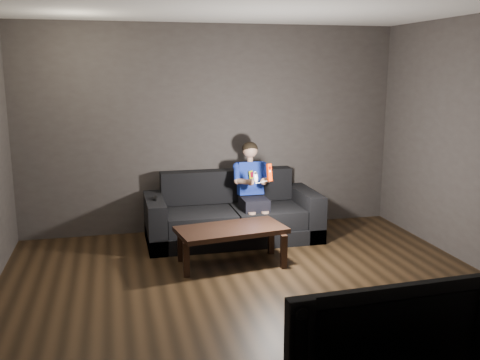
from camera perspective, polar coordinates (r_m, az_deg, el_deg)
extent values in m
plane|color=black|center=(5.07, 2.51, -13.10)|extent=(5.00, 5.00, 0.00)
cube|color=#3D3635|center=(7.07, -2.99, 5.45)|extent=(5.00, 0.04, 2.70)
cube|color=#3D3635|center=(2.43, 19.37, -7.65)|extent=(5.00, 0.04, 2.70)
cube|color=black|center=(6.82, -0.77, -5.60)|extent=(2.16, 0.93, 0.19)
cube|color=black|center=(6.59, -4.26, -4.38)|extent=(0.84, 0.66, 0.23)
cube|color=black|center=(6.77, 2.99, -3.91)|extent=(0.84, 0.66, 0.23)
cube|color=black|center=(7.02, -1.42, -0.61)|extent=(1.73, 0.22, 0.42)
cube|color=black|center=(6.62, -9.03, -4.45)|extent=(0.22, 0.93, 0.59)
cube|color=black|center=(7.03, 7.00, -3.44)|extent=(0.22, 0.93, 0.59)
cube|color=black|center=(6.65, 1.52, -2.52)|extent=(0.31, 0.40, 0.15)
cube|color=navy|center=(6.79, 1.07, 0.20)|extent=(0.31, 0.22, 0.44)
cube|color=#FDFC07|center=(6.69, 1.27, 0.58)|extent=(0.10, 0.10, 0.10)
cube|color=#B10923|center=(6.69, 1.28, 0.57)|extent=(0.06, 0.06, 0.07)
cylinder|color=tan|center=(6.74, 1.08, 2.20)|extent=(0.07, 0.07, 0.06)
sphere|color=tan|center=(6.72, 1.09, 3.20)|extent=(0.19, 0.19, 0.19)
ellipsoid|color=black|center=(6.73, 1.06, 3.39)|extent=(0.20, 0.20, 0.17)
cylinder|color=navy|center=(6.66, -0.38, 0.67)|extent=(0.08, 0.24, 0.20)
cylinder|color=navy|center=(6.76, 2.80, 0.81)|extent=(0.08, 0.24, 0.20)
cylinder|color=tan|center=(6.53, 0.44, 0.01)|extent=(0.15, 0.25, 0.11)
cylinder|color=tan|center=(6.60, 2.81, 0.13)|extent=(0.15, 0.25, 0.11)
sphere|color=tan|center=(6.45, 1.15, -0.23)|extent=(0.09, 0.09, 0.09)
sphere|color=tan|center=(6.49, 2.57, -0.16)|extent=(0.09, 0.09, 0.09)
cylinder|color=tan|center=(6.50, 1.27, -4.96)|extent=(0.09, 0.09, 0.35)
cylinder|color=tan|center=(6.54, 2.69, -4.86)|extent=(0.09, 0.09, 0.35)
cube|color=red|center=(6.25, 3.15, 0.81)|extent=(0.06, 0.08, 0.21)
cube|color=#7C0102|center=(6.22, 3.22, 1.30)|extent=(0.03, 0.02, 0.03)
cylinder|color=silver|center=(6.23, 3.21, 0.65)|extent=(0.02, 0.01, 0.02)
ellipsoid|color=silver|center=(6.22, 1.66, 0.32)|extent=(0.07, 0.10, 0.15)
cylinder|color=black|center=(6.18, 1.74, 0.74)|extent=(0.03, 0.01, 0.03)
cube|color=black|center=(6.49, -9.08, -1.96)|extent=(0.06, 0.15, 0.03)
cube|color=black|center=(6.54, -9.12, -1.73)|extent=(0.02, 0.02, 0.00)
cube|color=black|center=(5.88, -0.96, -5.34)|extent=(1.25, 0.76, 0.05)
cube|color=black|center=(5.64, -5.75, -8.45)|extent=(0.06, 0.06, 0.37)
cube|color=black|center=(5.86, 4.69, -7.62)|extent=(0.06, 0.06, 0.37)
cube|color=black|center=(6.08, -6.38, -6.92)|extent=(0.06, 0.06, 0.37)
cube|color=black|center=(6.29, 3.33, -6.22)|extent=(0.06, 0.06, 0.37)
imported|color=black|center=(2.79, 15.27, -16.03)|extent=(1.13, 0.20, 0.65)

